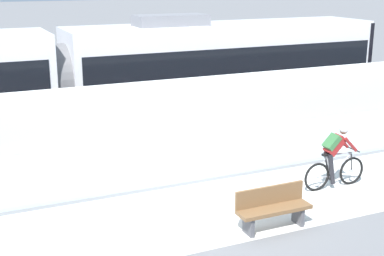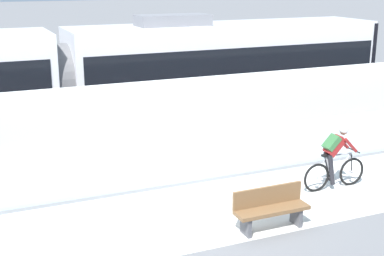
{
  "view_description": "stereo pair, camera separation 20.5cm",
  "coord_description": "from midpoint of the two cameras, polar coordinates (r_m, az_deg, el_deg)",
  "views": [
    {
      "loc": [
        -5.23,
        -10.02,
        5.11
      ],
      "look_at": [
        0.32,
        2.35,
        1.25
      ],
      "focal_mm": 50.89,
      "sensor_mm": 36.0,
      "label": 1
    },
    {
      "loc": [
        -5.04,
        -10.1,
        5.11
      ],
      "look_at": [
        0.32,
        2.35,
        1.25
      ],
      "focal_mm": 50.89,
      "sensor_mm": 36.0,
      "label": 2
    }
  ],
  "objects": [
    {
      "name": "bike_path_deck",
      "position": [
        12.4,
        3.47,
        -8.45
      ],
      "size": [
        32.0,
        3.2,
        0.01
      ],
      "primitive_type": "cube",
      "color": "silver",
      "rests_on": "ground"
    },
    {
      "name": "tram_rail_far",
      "position": [
        19.06,
        -6.78,
        0.23
      ],
      "size": [
        32.0,
        0.08,
        0.01
      ],
      "primitive_type": "cube",
      "color": "#595654",
      "rests_on": "ground"
    },
    {
      "name": "bench",
      "position": [
        11.42,
        8.74,
        -8.23
      ],
      "size": [
        1.6,
        0.45,
        0.89
      ],
      "color": "brown",
      "rests_on": "ground"
    },
    {
      "name": "concrete_barrier_wall",
      "position": [
        15.17,
        -2.65,
        0.71
      ],
      "size": [
        32.0,
        0.36,
        2.28
      ],
      "primitive_type": "cube",
      "color": "silver",
      "rests_on": "ground"
    },
    {
      "name": "tram",
      "position": [
        17.46,
        -13.31,
        4.84
      ],
      "size": [
        22.56,
        2.54,
        3.81
      ],
      "color": "silver",
      "rests_on": "ground"
    },
    {
      "name": "ground_plane",
      "position": [
        12.4,
        3.47,
        -8.47
      ],
      "size": [
        200.0,
        200.0,
        0.0
      ],
      "primitive_type": "plane",
      "color": "slate"
    },
    {
      "name": "glass_parapet",
      "position": [
        13.73,
        0.04,
        -3.19
      ],
      "size": [
        32.0,
        0.05,
        1.24
      ],
      "primitive_type": "cube",
      "color": "silver",
      "rests_on": "ground"
    },
    {
      "name": "tram_rail_near",
      "position": [
        17.74,
        -5.44,
        -0.91
      ],
      "size": [
        32.0,
        0.08,
        0.01
      ],
      "primitive_type": "cube",
      "color": "#595654",
      "rests_on": "ground"
    },
    {
      "name": "cyclist_on_bike",
      "position": [
        13.7,
        15.21,
        -3.03
      ],
      "size": [
        1.77,
        0.58,
        1.61
      ],
      "color": "black",
      "rests_on": "ground"
    }
  ]
}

